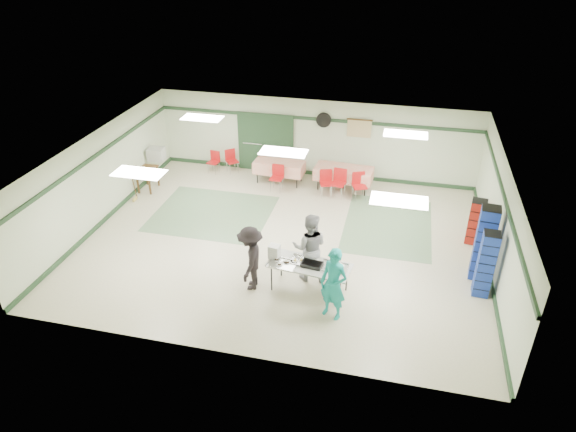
% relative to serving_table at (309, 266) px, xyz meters
% --- Properties ---
extents(floor, '(11.00, 11.00, 0.00)m').
position_rel_serving_table_xyz_m(floor, '(-1.12, 2.05, -0.72)').
color(floor, beige).
rests_on(floor, ground).
extents(ceiling, '(11.00, 11.00, 0.00)m').
position_rel_serving_table_xyz_m(ceiling, '(-1.12, 2.05, 1.98)').
color(ceiling, silver).
rests_on(ceiling, wall_back).
extents(wall_back, '(11.00, 0.00, 11.00)m').
position_rel_serving_table_xyz_m(wall_back, '(-1.12, 6.55, 0.63)').
color(wall_back, beige).
rests_on(wall_back, floor).
extents(wall_front, '(11.00, 0.00, 11.00)m').
position_rel_serving_table_xyz_m(wall_front, '(-1.12, -2.45, 0.63)').
color(wall_front, beige).
rests_on(wall_front, floor).
extents(wall_left, '(0.00, 9.00, 9.00)m').
position_rel_serving_table_xyz_m(wall_left, '(-6.62, 2.05, 0.63)').
color(wall_left, beige).
rests_on(wall_left, floor).
extents(wall_right, '(0.00, 9.00, 9.00)m').
position_rel_serving_table_xyz_m(wall_right, '(4.38, 2.05, 0.63)').
color(wall_right, beige).
rests_on(wall_right, floor).
extents(trim_back, '(11.00, 0.06, 0.10)m').
position_rel_serving_table_xyz_m(trim_back, '(-1.12, 6.52, 1.33)').
color(trim_back, '#213D24').
rests_on(trim_back, wall_back).
extents(baseboard_back, '(11.00, 0.06, 0.12)m').
position_rel_serving_table_xyz_m(baseboard_back, '(-1.12, 6.52, -0.66)').
color(baseboard_back, '#213D24').
rests_on(baseboard_back, floor).
extents(trim_left, '(0.06, 9.00, 0.10)m').
position_rel_serving_table_xyz_m(trim_left, '(-6.59, 2.05, 1.33)').
color(trim_left, '#213D24').
rests_on(trim_left, wall_back).
extents(baseboard_left, '(0.06, 9.00, 0.12)m').
position_rel_serving_table_xyz_m(baseboard_left, '(-6.59, 2.05, -0.66)').
color(baseboard_left, '#213D24').
rests_on(baseboard_left, floor).
extents(trim_right, '(0.06, 9.00, 0.10)m').
position_rel_serving_table_xyz_m(trim_right, '(4.35, 2.05, 1.33)').
color(trim_right, '#213D24').
rests_on(trim_right, wall_back).
extents(baseboard_right, '(0.06, 9.00, 0.12)m').
position_rel_serving_table_xyz_m(baseboard_right, '(4.35, 2.05, -0.66)').
color(baseboard_right, '#213D24').
rests_on(baseboard_right, floor).
extents(green_patch_a, '(3.50, 3.00, 0.01)m').
position_rel_serving_table_xyz_m(green_patch_a, '(-3.62, 3.05, -0.72)').
color(green_patch_a, gray).
rests_on(green_patch_a, floor).
extents(green_patch_b, '(2.50, 3.50, 0.01)m').
position_rel_serving_table_xyz_m(green_patch_b, '(1.68, 3.55, -0.72)').
color(green_patch_b, gray).
rests_on(green_patch_b, floor).
extents(double_door_left, '(0.90, 0.06, 2.10)m').
position_rel_serving_table_xyz_m(double_door_left, '(-3.32, 6.49, 0.33)').
color(double_door_left, gray).
rests_on(double_door_left, floor).
extents(double_door_right, '(0.90, 0.06, 2.10)m').
position_rel_serving_table_xyz_m(double_door_right, '(-2.37, 6.49, 0.33)').
color(double_door_right, gray).
rests_on(double_door_right, floor).
extents(door_frame, '(2.00, 0.03, 2.15)m').
position_rel_serving_table_xyz_m(door_frame, '(-2.85, 6.47, 0.33)').
color(door_frame, '#213D24').
rests_on(door_frame, floor).
extents(wall_fan, '(0.50, 0.10, 0.50)m').
position_rel_serving_table_xyz_m(wall_fan, '(-0.82, 6.49, 1.33)').
color(wall_fan, black).
rests_on(wall_fan, wall_back).
extents(scroll_banner, '(0.80, 0.02, 0.60)m').
position_rel_serving_table_xyz_m(scroll_banner, '(0.38, 6.49, 1.13)').
color(scroll_banner, tan).
rests_on(scroll_banner, wall_back).
extents(serving_table, '(2.04, 1.04, 0.76)m').
position_rel_serving_table_xyz_m(serving_table, '(0.00, 0.00, 0.00)').
color(serving_table, '#A1A29D').
rests_on(serving_table, floor).
extents(sheet_tray_right, '(0.67, 0.55, 0.02)m').
position_rel_serving_table_xyz_m(sheet_tray_right, '(0.59, 0.00, 0.05)').
color(sheet_tray_right, silver).
rests_on(sheet_tray_right, serving_table).
extents(sheet_tray_mid, '(0.62, 0.50, 0.02)m').
position_rel_serving_table_xyz_m(sheet_tray_mid, '(-0.18, 0.07, 0.05)').
color(sheet_tray_mid, silver).
rests_on(sheet_tray_mid, serving_table).
extents(sheet_tray_left, '(0.69, 0.56, 0.02)m').
position_rel_serving_table_xyz_m(sheet_tray_left, '(-0.62, -0.15, 0.05)').
color(sheet_tray_left, silver).
rests_on(sheet_tray_left, serving_table).
extents(baking_pan, '(0.53, 0.37, 0.08)m').
position_rel_serving_table_xyz_m(baking_pan, '(0.06, -0.04, 0.08)').
color(baking_pan, black).
rests_on(baking_pan, serving_table).
extents(foam_box_stack, '(0.28, 0.26, 0.34)m').
position_rel_serving_table_xyz_m(foam_box_stack, '(-0.88, 0.09, 0.21)').
color(foam_box_stack, white).
rests_on(foam_box_stack, serving_table).
extents(volunteer_teal, '(0.75, 0.62, 1.76)m').
position_rel_serving_table_xyz_m(volunteer_teal, '(0.69, -0.78, 0.16)').
color(volunteer_teal, teal).
rests_on(volunteer_teal, floor).
extents(volunteer_grey, '(0.96, 0.80, 1.80)m').
position_rel_serving_table_xyz_m(volunteer_grey, '(-0.10, 0.52, 0.18)').
color(volunteer_grey, gray).
rests_on(volunteer_grey, floor).
extents(volunteer_dark, '(0.72, 1.13, 1.66)m').
position_rel_serving_table_xyz_m(volunteer_dark, '(-1.40, -0.17, 0.11)').
color(volunteer_dark, black).
rests_on(volunteer_dark, floor).
extents(dining_table_a, '(1.95, 0.97, 0.77)m').
position_rel_serving_table_xyz_m(dining_table_a, '(0.04, 5.66, -0.15)').
color(dining_table_a, red).
rests_on(dining_table_a, floor).
extents(dining_table_b, '(1.72, 0.84, 0.77)m').
position_rel_serving_table_xyz_m(dining_table_b, '(-2.16, 5.66, -0.15)').
color(dining_table_b, red).
rests_on(dining_table_b, floor).
extents(chair_a, '(0.50, 0.50, 0.94)m').
position_rel_serving_table_xyz_m(chair_a, '(-0.03, 5.10, -0.14)').
color(chair_a, red).
rests_on(chair_a, floor).
extents(chair_b, '(0.50, 0.50, 0.86)m').
position_rel_serving_table_xyz_m(chair_b, '(-0.45, 5.09, -0.19)').
color(chair_b, red).
rests_on(chair_b, floor).
extents(chair_c, '(0.55, 0.55, 0.89)m').
position_rel_serving_table_xyz_m(chair_c, '(0.62, 5.09, -0.17)').
color(chair_c, red).
rests_on(chair_c, floor).
extents(chair_d, '(0.43, 0.43, 0.87)m').
position_rel_serving_table_xyz_m(chair_d, '(-2.08, 5.09, -0.18)').
color(chair_d, red).
rests_on(chair_d, floor).
extents(chair_loose_a, '(0.54, 0.54, 0.82)m').
position_rel_serving_table_xyz_m(chair_loose_a, '(-4.03, 6.11, -0.22)').
color(chair_loose_a, red).
rests_on(chair_loose_a, floor).
extents(chair_loose_b, '(0.42, 0.42, 0.78)m').
position_rel_serving_table_xyz_m(chair_loose_b, '(-4.61, 5.93, -0.24)').
color(chair_loose_b, red).
rests_on(chair_loose_b, floor).
extents(crate_stack_blue_a, '(0.48, 0.48, 1.99)m').
position_rel_serving_table_xyz_m(crate_stack_blue_a, '(4.03, 1.52, 0.27)').
color(crate_stack_blue_a, '#193D9A').
rests_on(crate_stack_blue_a, floor).
extents(crate_stack_red, '(0.46, 0.46, 1.30)m').
position_rel_serving_table_xyz_m(crate_stack_red, '(4.03, 3.18, -0.07)').
color(crate_stack_red, '#A11410').
rests_on(crate_stack_red, floor).
extents(crate_stack_blue_b, '(0.40, 0.40, 1.71)m').
position_rel_serving_table_xyz_m(crate_stack_blue_b, '(4.03, 0.81, 0.14)').
color(crate_stack_blue_b, '#193D9A').
rests_on(crate_stack_blue_b, floor).
extents(printer_table, '(0.53, 0.81, 0.74)m').
position_rel_serving_table_xyz_m(printer_table, '(-6.27, 4.12, -0.09)').
color(printer_table, brown).
rests_on(printer_table, floor).
extents(office_printer, '(0.57, 0.51, 0.42)m').
position_rel_serving_table_xyz_m(office_printer, '(-6.27, 4.90, 0.23)').
color(office_printer, '#ACACA7').
rests_on(office_printer, printer_table).
extents(broom, '(0.06, 0.21, 1.24)m').
position_rel_serving_table_xyz_m(broom, '(-6.35, 3.32, -0.07)').
color(broom, brown).
rests_on(broom, floor).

